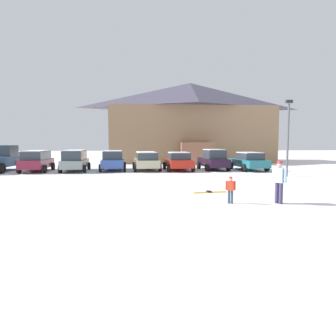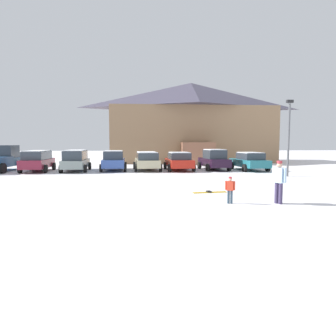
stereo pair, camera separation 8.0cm
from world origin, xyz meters
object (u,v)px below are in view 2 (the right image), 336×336
ski_lodge (191,122)px  parked_beige_suv (147,160)px  parked_blue_hatchback (114,161)px  parked_maroon_van (38,160)px  lamp_post (289,134)px  parked_black_sedan (214,160)px  parked_red_sedan (179,161)px  skier_child_in_red_jacket (230,188)px  pair_of_skis (210,192)px  parked_teal_hatchback (249,161)px  skier_adult_in_blue_parka (279,180)px  parked_grey_wagon (76,160)px

ski_lodge → parked_beige_suv: (-5.57, -11.55, -4.07)m
ski_lodge → parked_blue_hatchback: 14.94m
parked_maroon_van → lamp_post: bearing=-15.1°
parked_black_sedan → parked_red_sedan: bearing=-175.2°
ski_lodge → skier_child_in_red_jacket: (-2.44, -26.04, -4.34)m
parked_black_sedan → lamp_post: 7.02m
ski_lodge → skier_child_in_red_jacket: bearing=-95.3°
parked_black_sedan → pair_of_skis: size_ratio=2.53×
parked_teal_hatchback → lamp_post: lamp_post is taller
parked_blue_hatchback → parked_beige_suv: size_ratio=0.88×
parked_teal_hatchback → lamp_post: (1.03, -4.86, 2.20)m
skier_adult_in_blue_parka → lamp_post: bearing=62.1°
parked_red_sedan → lamp_post: lamp_post is taller
parked_maroon_van → lamp_post: size_ratio=0.86×
skier_child_in_red_jacket → pair_of_skis: size_ratio=0.63×
skier_child_in_red_jacket → pair_of_skis: bearing=95.1°
parked_black_sedan → parked_beige_suv: bearing=178.3°
parked_beige_suv → parked_red_sedan: parked_beige_suv is taller
parked_black_sedan → ski_lodge: bearing=91.3°
parked_red_sedan → skier_child_in_red_jacket: size_ratio=4.18×
parked_maroon_van → parked_black_sedan: parked_black_sedan is taller
parked_red_sedan → parked_blue_hatchback: bearing=176.9°
parked_blue_hatchback → pair_of_skis: (5.71, -11.77, -0.83)m
ski_lodge → parked_grey_wagon: 17.08m
ski_lodge → pair_of_skis: (-2.67, -23.45, -4.91)m
parked_black_sedan → skier_child_in_red_jacket: (-2.70, -14.32, -0.30)m
parked_grey_wagon → parked_teal_hatchback: parked_grey_wagon is taller
parked_beige_suv → lamp_post: (9.82, -5.56, 2.13)m
parked_grey_wagon → pair_of_skis: parked_grey_wagon is taller
parked_blue_hatchback → lamp_post: (12.62, -5.42, 2.14)m
parked_teal_hatchback → pair_of_skis: size_ratio=2.80×
pair_of_skis → skier_adult_in_blue_parka: bearing=-52.6°
ski_lodge → parked_grey_wagon: (-11.45, -12.03, -3.99)m
parked_maroon_van → parked_black_sedan: (14.80, 0.30, -0.04)m
parked_maroon_van → skier_adult_in_blue_parka: bearing=-45.4°
parked_black_sedan → skier_adult_in_blue_parka: bearing=-93.3°
parked_red_sedan → skier_child_in_red_jacket: 14.07m
parked_maroon_van → parked_blue_hatchback: size_ratio=1.08×
parked_black_sedan → lamp_post: lamp_post is taller
parked_beige_suv → parked_maroon_van: bearing=-177.0°
parked_blue_hatchback → lamp_post: 13.91m
skier_adult_in_blue_parka → parked_black_sedan: bearing=86.7°
ski_lodge → parked_grey_wagon: bearing=-133.6°
parked_maroon_van → pair_of_skis: size_ratio=2.73×
parked_red_sedan → pair_of_skis: size_ratio=2.62×
parked_red_sedan → parked_beige_suv: bearing=171.0°
parked_red_sedan → parked_black_sedan: (3.10, 0.26, 0.09)m
parked_grey_wagon → skier_child_in_red_jacket: 16.66m
parked_blue_hatchback → skier_child_in_red_jacket: bearing=-67.5°
pair_of_skis → skier_child_in_red_jacket: bearing=-84.9°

